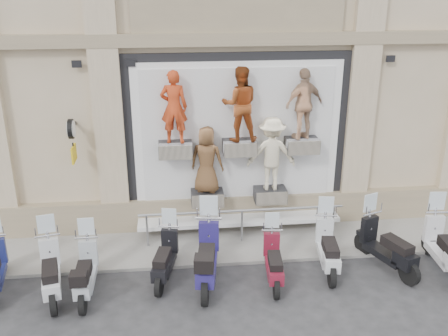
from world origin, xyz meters
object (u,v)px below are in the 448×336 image
at_px(scooter_f, 274,253).
at_px(scooter_c, 85,263).
at_px(scooter_b, 50,262).
at_px(clock_sign_bracket, 72,135).
at_px(scooter_d, 165,250).
at_px(scooter_e, 207,247).
at_px(scooter_h, 388,237).
at_px(scooter_g, 329,239).
at_px(scooter_i, 446,238).
at_px(guard_rail, 242,227).

bearing_deg(scooter_f, scooter_c, -173.67).
bearing_deg(scooter_b, scooter_c, -16.39).
height_order(clock_sign_bracket, scooter_b, clock_sign_bracket).
height_order(clock_sign_bracket, scooter_f, clock_sign_bracket).
distance_m(scooter_d, scooter_e, 0.94).
height_order(scooter_f, scooter_h, scooter_h).
distance_m(scooter_b, scooter_c, 0.70).
bearing_deg(scooter_c, scooter_e, 2.65).
xyz_separation_m(scooter_f, scooter_g, (1.30, 0.34, 0.07)).
xyz_separation_m(scooter_h, scooter_i, (1.22, -0.23, 0.03)).
distance_m(scooter_b, scooter_e, 3.22).
height_order(guard_rail, scooter_f, scooter_f).
xyz_separation_m(scooter_e, scooter_f, (1.42, -0.11, -0.18)).
relative_size(scooter_g, scooter_i, 0.93).
distance_m(scooter_d, scooter_f, 2.34).
bearing_deg(scooter_g, scooter_e, -166.78).
xyz_separation_m(scooter_c, scooter_h, (6.54, 0.27, 0.06)).
distance_m(scooter_c, scooter_e, 2.52).
distance_m(clock_sign_bracket, scooter_d, 3.43).
relative_size(scooter_c, scooter_g, 0.96).
relative_size(scooter_d, scooter_i, 0.87).
height_order(scooter_c, scooter_h, scooter_h).
height_order(guard_rail, scooter_c, scooter_c).
height_order(guard_rail, scooter_e, scooter_e).
relative_size(guard_rail, scooter_b, 2.66).
xyz_separation_m(scooter_b, scooter_e, (3.21, 0.10, 0.09)).
bearing_deg(guard_rail, scooter_h, -25.71).
relative_size(guard_rail, clock_sign_bracket, 4.96).
bearing_deg(scooter_b, scooter_e, -10.57).
bearing_deg(scooter_e, scooter_f, 3.79).
distance_m(scooter_d, scooter_i, 6.16).
relative_size(clock_sign_bracket, scooter_i, 0.51).
bearing_deg(scooter_f, scooter_i, 5.80).
xyz_separation_m(guard_rail, scooter_e, (-0.98, -1.60, 0.40)).
distance_m(scooter_b, scooter_g, 5.94).
xyz_separation_m(clock_sign_bracket, scooter_g, (5.64, -1.84, -2.04)).
relative_size(guard_rail, scooter_h, 2.59).
height_order(clock_sign_bracket, scooter_e, clock_sign_bracket).
distance_m(scooter_e, scooter_f, 1.43).
height_order(scooter_c, scooter_g, scooter_g).
xyz_separation_m(scooter_c, scooter_f, (3.93, 0.04, -0.04)).
height_order(guard_rail, scooter_b, scooter_b).
bearing_deg(clock_sign_bracket, guard_rail, -6.84).
xyz_separation_m(scooter_b, scooter_i, (8.47, -0.01, 0.04)).
height_order(scooter_e, scooter_f, scooter_e).
bearing_deg(clock_sign_bracket, scooter_b, -97.65).
xyz_separation_m(scooter_b, scooter_h, (7.25, 0.22, 0.02)).
relative_size(clock_sign_bracket, scooter_e, 0.48).
bearing_deg(scooter_i, scooter_b, -175.46).
xyz_separation_m(clock_sign_bracket, scooter_f, (4.34, -2.17, -2.11)).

